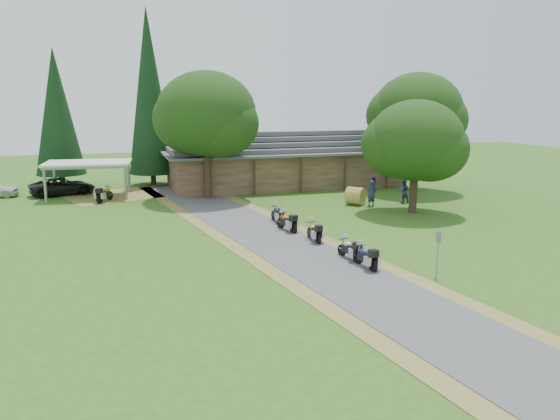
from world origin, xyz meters
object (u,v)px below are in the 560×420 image
object	(u,v)px
carport	(89,179)
motorcycle_row_a	(366,256)
motorcycle_row_e	(277,213)
hay_bale	(355,196)
motorcycle_row_c	(314,231)
car_dark_suv	(62,182)
lodge	(284,158)
motorcycle_row_d	(287,221)
motorcycle_carport_a	(105,193)
motorcycle_row_b	(349,248)

from	to	relation	value
carport	motorcycle_row_a	xyz separation A→B (m)	(12.43, -23.60, -0.82)
motorcycle_row_e	hay_bale	size ratio (longest dim) A/B	1.28
motorcycle_row_a	motorcycle_row_c	size ratio (longest dim) A/B	0.99
car_dark_suv	motorcycle_row_e	xyz separation A→B (m)	(13.58, -14.95, -0.48)
lodge	car_dark_suv	world-z (taller)	lodge
motorcycle_row_c	motorcycle_row_d	bearing A→B (deg)	15.54
motorcycle_carport_a	motorcycle_row_d	bearing A→B (deg)	-111.77
motorcycle_row_a	hay_bale	bearing A→B (deg)	-28.24
carport	lodge	bearing A→B (deg)	10.43
motorcycle_row_c	lodge	bearing A→B (deg)	-12.01
carport	motorcycle_row_e	bearing A→B (deg)	-42.66
lodge	motorcycle_row_e	size ratio (longest dim) A/B	12.78
lodge	motorcycle_row_e	distance (m)	15.41
motorcycle_row_a	motorcycle_row_d	distance (m)	8.04
lodge	motorcycle_row_e	bearing A→B (deg)	-109.89
motorcycle_row_c	hay_bale	distance (m)	11.16
carport	motorcycle_row_b	size ratio (longest dim) A/B	3.89
carport	hay_bale	world-z (taller)	carport
carport	motorcycle_carport_a	distance (m)	2.87
motorcycle_row_a	motorcycle_row_e	world-z (taller)	motorcycle_row_a
motorcycle_row_a	motorcycle_row_c	bearing A→B (deg)	0.97
lodge	hay_bale	size ratio (longest dim) A/B	16.33
motorcycle_row_a	motorcycle_row_b	xyz separation A→B (m)	(-0.11, 1.50, -0.02)
lodge	motorcycle_carport_a	world-z (taller)	lodge
motorcycle_row_d	motorcycle_carport_a	xyz separation A→B (m)	(-10.18, 13.09, 0.04)
lodge	hay_bale	distance (m)	10.98
motorcycle_row_b	motorcycle_row_e	xyz separation A→B (m)	(-0.85, 8.89, 0.00)
motorcycle_row_b	motorcycle_row_d	bearing A→B (deg)	-0.04
motorcycle_row_a	hay_bale	size ratio (longest dim) A/B	1.32
motorcycle_carport_a	motorcycle_row_c	bearing A→B (deg)	-115.14
motorcycle_row_d	hay_bale	distance (m)	9.68
lodge	car_dark_suv	distance (m)	18.85
motorcycle_carport_a	motorcycle_row_e	bearing A→B (deg)	-105.44
carport	motorcycle_row_d	size ratio (longest dim) A/B	3.59
car_dark_suv	motorcycle_row_c	world-z (taller)	car_dark_suv
motorcycle_row_e	motorcycle_row_a	bearing A→B (deg)	-177.93
lodge	carport	bearing A→B (deg)	-175.96
motorcycle_row_c	motorcycle_carport_a	size ratio (longest dim) A/B	0.90
motorcycle_row_b	motorcycle_row_c	xyz separation A→B (m)	(-0.36, 3.77, 0.02)
car_dark_suv	hay_bale	world-z (taller)	car_dark_suv
lodge	motorcycle_row_a	distance (m)	25.20
lodge	motorcycle_row_d	xyz separation A→B (m)	(-5.39, -16.82, -1.83)
hay_bale	car_dark_suv	bearing A→B (deg)	151.74
lodge	motorcycle_row_a	xyz separation A→B (m)	(-4.24, -24.77, -1.86)
lodge	hay_bale	bearing A→B (deg)	-79.05
carport	hay_bale	size ratio (longest dim) A/B	4.96
motorcycle_row_e	lodge	bearing A→B (deg)	-23.13
motorcycle_row_c	motorcycle_carport_a	world-z (taller)	motorcycle_carport_a
carport	motorcycle_row_d	xyz separation A→B (m)	(11.28, -15.64, -0.79)
car_dark_suv	motorcycle_row_c	xyz separation A→B (m)	(14.07, -20.07, -0.45)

